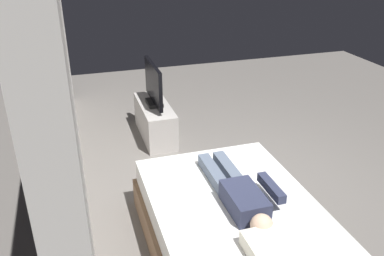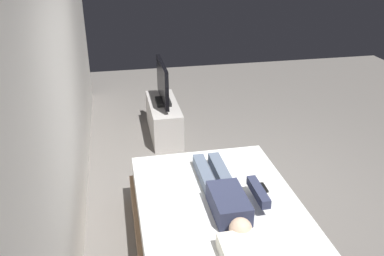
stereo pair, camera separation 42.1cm
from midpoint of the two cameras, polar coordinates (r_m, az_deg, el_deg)
ground_plane at (r=4.63m, az=4.29°, el=-9.43°), size 10.00×10.00×0.00m
back_wall at (r=4.11m, az=-20.22°, el=6.27°), size 6.40×0.10×2.80m
bed at (r=3.74m, az=2.64°, el=-14.13°), size 2.05×1.48×0.54m
pillow at (r=3.03m, az=7.50°, el=-17.30°), size 0.48×0.34×0.12m
person at (r=3.56m, az=3.36°, el=-9.25°), size 1.26×0.46×0.18m
remote at (r=3.85m, az=8.25°, el=-7.80°), size 0.15×0.04×0.02m
tv_stand at (r=5.82m, az=-7.31°, el=1.00°), size 1.10×0.40×0.50m
tv at (r=5.62m, az=-7.61°, el=5.97°), size 0.88×0.20×0.59m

